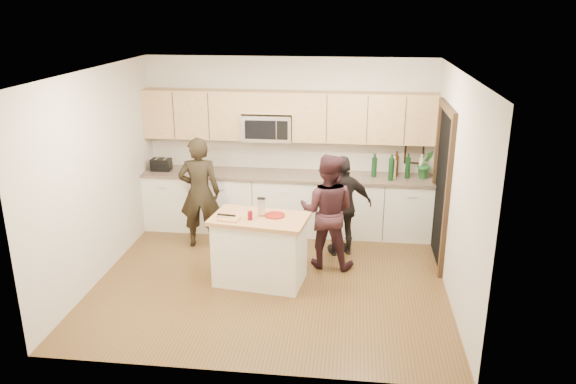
# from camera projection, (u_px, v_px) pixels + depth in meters

# --- Properties ---
(floor) EXTENTS (4.50, 4.50, 0.00)m
(floor) POSITION_uv_depth(u_px,v_px,m) (272.00, 279.00, 7.42)
(floor) COLOR brown
(floor) RESTS_ON ground
(room_shell) EXTENTS (4.52, 4.02, 2.71)m
(room_shell) POSITION_uv_depth(u_px,v_px,m) (270.00, 152.00, 6.87)
(room_shell) COLOR beige
(room_shell) RESTS_ON ground
(back_cabinetry) EXTENTS (4.50, 0.66, 0.94)m
(back_cabinetry) POSITION_uv_depth(u_px,v_px,m) (287.00, 202.00, 8.86)
(back_cabinetry) COLOR silver
(back_cabinetry) RESTS_ON ground
(upper_cabinetry) EXTENTS (4.50, 0.33, 0.75)m
(upper_cabinetry) POSITION_uv_depth(u_px,v_px,m) (290.00, 115.00, 8.56)
(upper_cabinetry) COLOR tan
(upper_cabinetry) RESTS_ON ground
(microwave) EXTENTS (0.76, 0.41, 0.40)m
(microwave) POSITION_uv_depth(u_px,v_px,m) (268.00, 127.00, 8.62)
(microwave) COLOR silver
(microwave) RESTS_ON ground
(doorway) EXTENTS (0.06, 1.25, 2.20)m
(doorway) POSITION_uv_depth(u_px,v_px,m) (442.00, 181.00, 7.65)
(doorway) COLOR black
(doorway) RESTS_ON ground
(framed_picture) EXTENTS (0.30, 0.03, 0.38)m
(framed_picture) POSITION_uv_depth(u_px,v_px,m) (414.00, 152.00, 8.66)
(framed_picture) COLOR black
(framed_picture) RESTS_ON ground
(dish_towel) EXTENTS (0.34, 0.60, 0.48)m
(dish_towel) POSITION_uv_depth(u_px,v_px,m) (225.00, 184.00, 8.68)
(dish_towel) COLOR white
(dish_towel) RESTS_ON ground
(island) EXTENTS (1.29, 0.86, 0.90)m
(island) POSITION_uv_depth(u_px,v_px,m) (260.00, 249.00, 7.21)
(island) COLOR silver
(island) RESTS_ON ground
(red_plate) EXTENTS (0.26, 0.26, 0.02)m
(red_plate) POSITION_uv_depth(u_px,v_px,m) (275.00, 215.00, 7.11)
(red_plate) COLOR maroon
(red_plate) RESTS_ON island
(box_grater) EXTENTS (0.10, 0.05, 0.23)m
(box_grater) POSITION_uv_depth(u_px,v_px,m) (261.00, 206.00, 7.06)
(box_grater) COLOR silver
(box_grater) RESTS_ON red_plate
(drink_glass) EXTENTS (0.06, 0.06, 0.11)m
(drink_glass) POSITION_uv_depth(u_px,v_px,m) (250.00, 215.00, 6.97)
(drink_glass) COLOR maroon
(drink_glass) RESTS_ON island
(cutting_board) EXTENTS (0.28, 0.23, 0.02)m
(cutting_board) POSITION_uv_depth(u_px,v_px,m) (229.00, 219.00, 6.99)
(cutting_board) COLOR #AE7E48
(cutting_board) RESTS_ON island
(tongs) EXTENTS (0.24, 0.06, 0.02)m
(tongs) POSITION_uv_depth(u_px,v_px,m) (226.00, 215.00, 7.06)
(tongs) COLOR black
(tongs) RESTS_ON cutting_board
(knife) EXTENTS (0.18, 0.05, 0.01)m
(knife) POSITION_uv_depth(u_px,v_px,m) (223.00, 217.00, 7.01)
(knife) COLOR silver
(knife) RESTS_ON cutting_board
(toaster) EXTENTS (0.30, 0.20, 0.19)m
(toaster) POSITION_uv_depth(u_px,v_px,m) (161.00, 165.00, 8.89)
(toaster) COLOR black
(toaster) RESTS_ON back_cabinetry
(bottle_cluster) EXTENTS (0.79, 0.31, 0.40)m
(bottle_cluster) POSITION_uv_depth(u_px,v_px,m) (398.00, 166.00, 8.47)
(bottle_cluster) COLOR black
(bottle_cluster) RESTS_ON back_cabinetry
(orchid) EXTENTS (0.30, 0.27, 0.45)m
(orchid) POSITION_uv_depth(u_px,v_px,m) (425.00, 164.00, 8.43)
(orchid) COLOR #29662E
(orchid) RESTS_ON back_cabinetry
(woman_left) EXTENTS (0.66, 0.49, 1.66)m
(woman_left) POSITION_uv_depth(u_px,v_px,m) (200.00, 193.00, 8.20)
(woman_left) COLOR black
(woman_left) RESTS_ON ground
(woman_center) EXTENTS (0.85, 0.70, 1.59)m
(woman_center) POSITION_uv_depth(u_px,v_px,m) (327.00, 211.00, 7.57)
(woman_center) COLOR #30181C
(woman_center) RESTS_ON ground
(woman_right) EXTENTS (0.92, 0.61, 1.46)m
(woman_right) POSITION_uv_depth(u_px,v_px,m) (343.00, 206.00, 7.95)
(woman_right) COLOR black
(woman_right) RESTS_ON ground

